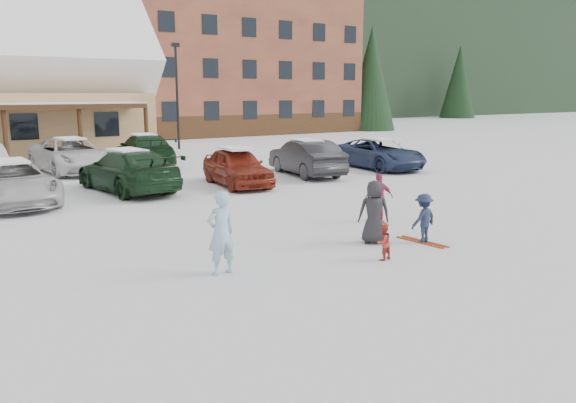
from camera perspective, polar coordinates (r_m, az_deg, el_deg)
ground at (r=12.96m, az=1.30°, el=-5.19°), size 160.00×160.00×0.00m
alpine_hotel at (r=53.00m, az=-9.50°, el=16.29°), size 31.48×14.01×21.48m
lamp_post at (r=37.19m, az=-11.22°, el=11.01°), size 0.50×0.25×6.69m
conifer_1 at (r=56.26m, az=8.47°, el=13.58°), size 4.84×4.84×11.22m
conifer_3 at (r=55.84m, az=-19.91°, el=11.91°), size 3.96×3.96×9.18m
conifer_4 at (r=69.70m, az=3.21°, el=13.40°), size 5.06×5.06×11.73m
adult_skier at (r=11.31m, az=-6.81°, el=-3.18°), size 0.66×0.46×1.72m
toddler_red at (r=12.46m, az=9.66°, el=-4.10°), size 0.42×0.34×0.80m
child_navy at (r=14.05m, az=13.60°, el=-1.67°), size 0.83×0.54×1.22m
skis_child_navy at (r=14.19m, az=13.49°, el=-4.01°), size 0.36×1.41×0.03m
child_magenta at (r=16.15m, az=9.23°, el=0.42°), size 0.87×0.66×1.38m
skis_child_magenta at (r=16.28m, az=9.16°, el=-1.91°), size 0.80×1.34×0.03m
bystander_dark at (r=13.75m, az=8.72°, el=-1.06°), size 0.90×0.83×1.55m
parked_car_2 at (r=20.44m, az=-26.29°, el=1.72°), size 2.61×5.29×1.44m
parked_car_3 at (r=21.60m, az=-15.95°, el=3.03°), size 2.86×5.58×1.55m
parked_car_4 at (r=22.22m, az=-5.21°, el=3.53°), size 2.26×4.52×1.48m
parked_car_5 at (r=24.92m, az=1.84°, el=4.48°), size 2.35×4.96×1.57m
parked_car_6 at (r=27.52m, az=9.24°, el=4.80°), size 2.68×5.25×1.42m
parked_car_10 at (r=27.69m, az=-21.16°, el=4.40°), size 3.19×5.89×1.57m
parked_car_11 at (r=29.20m, az=-14.36°, el=5.09°), size 2.74×5.58×1.56m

